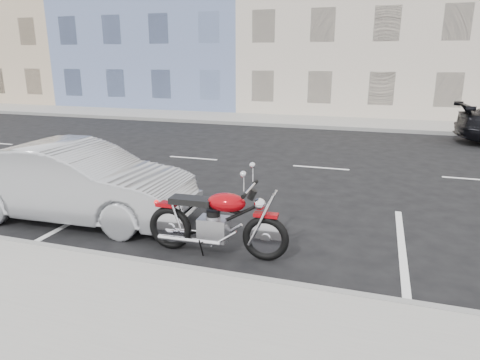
# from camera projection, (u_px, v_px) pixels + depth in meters

# --- Properties ---
(ground) EXTENTS (120.00, 120.00, 0.00)m
(ground) POSITION_uv_depth(u_px,v_px,m) (394.00, 173.00, 11.71)
(ground) COLOR black
(ground) RESTS_ON ground
(sidewalk_far) EXTENTS (80.00, 3.40, 0.15)m
(sidewalk_far) POSITION_uv_depth(u_px,v_px,m) (283.00, 120.00, 21.13)
(sidewalk_far) COLOR gray
(sidewalk_far) RESTS_ON ground
(curb_near) EXTENTS (80.00, 0.12, 0.16)m
(curb_near) POSITION_uv_depth(u_px,v_px,m) (72.00, 253.00, 6.76)
(curb_near) COLOR gray
(curb_near) RESTS_ON ground
(curb_far) EXTENTS (80.00, 0.12, 0.16)m
(curb_far) POSITION_uv_depth(u_px,v_px,m) (275.00, 125.00, 19.57)
(curb_far) COLOR gray
(curb_far) RESTS_ON ground
(bldg_far_west) EXTENTS (12.00, 12.00, 12.00)m
(bldg_far_west) POSITION_uv_depth(u_px,v_px,m) (37.00, 18.00, 32.62)
(bldg_far_west) COLOR tan
(bldg_far_west) RESTS_ON ground
(bldg_blue) EXTENTS (12.00, 12.00, 13.00)m
(bldg_blue) POSITION_uv_depth(u_px,v_px,m) (179.00, 5.00, 28.96)
(bldg_blue) COLOR slate
(bldg_blue) RESTS_ON ground
(bldg_cream) EXTENTS (12.00, 12.00, 11.50)m
(bldg_cream) POSITION_uv_depth(u_px,v_px,m) (362.00, 11.00, 25.64)
(bldg_cream) COLOR #BEB1A0
(bldg_cream) RESTS_ON ground
(motorcycle) EXTENTS (2.33, 0.77, 1.17)m
(motorcycle) POSITION_uv_depth(u_px,v_px,m) (268.00, 229.00, 6.54)
(motorcycle) COLOR black
(motorcycle) RESTS_ON ground
(sedan_silver) EXTENTS (4.65, 1.80, 1.51)m
(sedan_silver) POSITION_uv_depth(u_px,v_px,m) (77.00, 182.00, 8.22)
(sedan_silver) COLOR #9FA1A6
(sedan_silver) RESTS_ON ground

